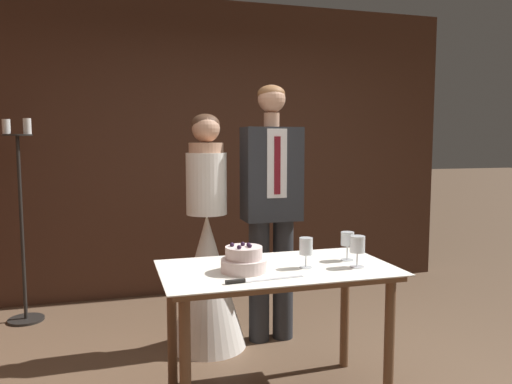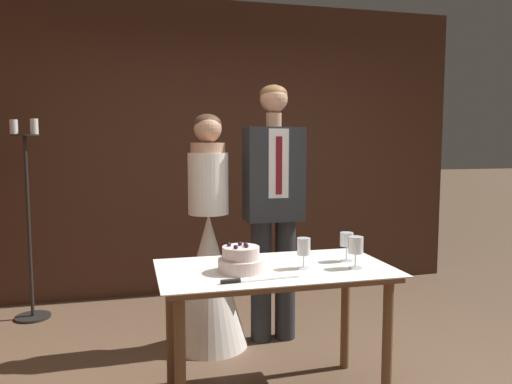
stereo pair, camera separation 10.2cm
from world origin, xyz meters
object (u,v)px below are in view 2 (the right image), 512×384
at_px(bride, 209,263).
at_px(tiered_cake, 241,260).
at_px(cake_table, 275,285).
at_px(cake_knife, 245,280).
at_px(candle_stand, 29,229).
at_px(wine_glass_middle, 347,241).
at_px(wine_glass_near, 356,247).
at_px(groom, 273,202).
at_px(wine_glass_far, 304,247).

bearing_deg(bride, tiered_cake, -87.60).
relative_size(cake_table, cake_knife, 3.09).
xyz_separation_m(cake_knife, candle_stand, (-1.34, 1.97, -0.02)).
bearing_deg(tiered_cake, candle_stand, 127.56).
xyz_separation_m(cake_knife, wine_glass_middle, (0.67, 0.28, 0.11)).
bearing_deg(wine_glass_near, candle_stand, 136.96).
bearing_deg(bride, groom, -0.07).
bearing_deg(cake_knife, cake_table, 42.61).
bearing_deg(cake_table, bride, 105.88).
bearing_deg(candle_stand, cake_knife, -55.79).
relative_size(cake_table, tiered_cake, 5.23).
bearing_deg(groom, wine_glass_near, -78.72).
relative_size(tiered_cake, wine_glass_near, 1.40).
bearing_deg(wine_glass_middle, candle_stand, 139.83).
distance_m(tiered_cake, wine_glass_near, 0.63).
height_order(cake_knife, groom, groom).
xyz_separation_m(wine_glass_far, bride, (-0.38, 0.88, -0.28)).
bearing_deg(cake_knife, candle_stand, 119.93).
height_order(cake_table, candle_stand, candle_stand).
relative_size(tiered_cake, wine_glass_middle, 1.46).
distance_m(groom, candle_stand, 2.03).
distance_m(wine_glass_middle, candle_stand, 2.63).
bearing_deg(cake_knife, groom, 62.46).
relative_size(wine_glass_middle, bride, 0.10).
xyz_separation_m(cake_table, wine_glass_far, (0.15, -0.06, 0.22)).
distance_m(cake_table, wine_glass_middle, 0.50).
bearing_deg(wine_glass_far, bride, 113.49).
relative_size(tiered_cake, groom, 0.13).
xyz_separation_m(tiered_cake, bride, (-0.04, 0.87, -0.22)).
height_order(groom, candle_stand, groom).
distance_m(wine_glass_far, bride, 1.00).
distance_m(wine_glass_far, candle_stand, 2.48).
distance_m(wine_glass_near, wine_glass_middle, 0.16).
distance_m(tiered_cake, groom, 0.99).
bearing_deg(bride, wine_glass_middle, -49.20).
distance_m(cake_table, wine_glass_far, 0.27).
relative_size(wine_glass_far, bride, 0.10).
relative_size(wine_glass_far, groom, 0.09).
bearing_deg(bride, wine_glass_far, -66.51).
xyz_separation_m(cake_knife, wine_glass_far, (0.37, 0.18, 0.11)).
relative_size(bride, candle_stand, 1.01).
bearing_deg(wine_glass_near, cake_knife, -169.93).
height_order(cake_table, wine_glass_middle, wine_glass_middle).
bearing_deg(wine_glass_near, bride, 124.82).
bearing_deg(wine_glass_near, groom, 101.28).
xyz_separation_m(cake_table, wine_glass_near, (0.43, -0.12, 0.22)).
bearing_deg(bride, cake_knife, -89.25).
distance_m(wine_glass_middle, wine_glass_far, 0.31).
relative_size(wine_glass_near, bride, 0.11).
xyz_separation_m(wine_glass_near, bride, (-0.66, 0.95, -0.28)).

